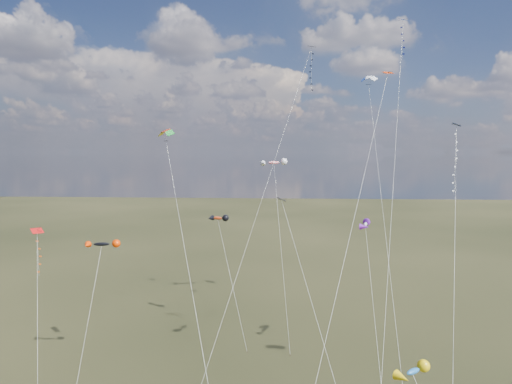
{
  "coord_description": "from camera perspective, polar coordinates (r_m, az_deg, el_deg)",
  "views": [
    {
      "loc": [
        3.11,
        -28.91,
        23.08
      ],
      "look_at": [
        0.0,
        18.0,
        19.0
      ],
      "focal_mm": 32.0,
      "sensor_mm": 36.0,
      "label": 1
    }
  ],
  "objects": [
    {
      "name": "diamond_black_high",
      "position": [
        60.57,
        6.23,
        13.22
      ],
      "size": [
        12.17,
        20.33,
        37.05
      ],
      "color": "black",
      "rests_on": "ground"
    },
    {
      "name": "diamond_navy_tall",
      "position": [
        54.27,
        17.68,
        15.04
      ],
      "size": [
        7.62,
        25.24,
        38.33
      ],
      "color": "navy",
      "rests_on": "ground"
    },
    {
      "name": "diamond_black_mid",
      "position": [
        45.2,
        5.06,
        -7.15
      ],
      "size": [
        6.43,
        13.72,
        18.37
      ],
      "color": "black",
      "rests_on": "ground"
    },
    {
      "name": "diamond_red_low",
      "position": [
        50.5,
        -25.59,
        -7.45
      ],
      "size": [
        5.07,
        9.48,
        15.55
      ],
      "color": "red",
      "rests_on": "ground"
    },
    {
      "name": "diamond_navy_right",
      "position": [
        47.11,
        23.63,
        2.49
      ],
      "size": [
        7.64,
        21.94,
        25.93
      ],
      "color": "#0D1946",
      "rests_on": "ground"
    },
    {
      "name": "diamond_orange_center",
      "position": [
        37.48,
        13.07,
        0.85
      ],
      "size": [
        9.95,
        17.85,
        30.41
      ],
      "color": "red",
      "rests_on": "ground"
    },
    {
      "name": "parafoil_blue_white",
      "position": [
        64.01,
        13.94,
        13.54
      ],
      "size": [
        2.44,
        29.24,
        33.65
      ],
      "color": "#123AAC",
      "rests_on": "ground"
    },
    {
      "name": "parafoil_tricolor",
      "position": [
        44.81,
        -11.17,
        7.29
      ],
      "size": [
        9.37,
        17.71,
        25.69
      ],
      "color": "yellow",
      "rests_on": "ground"
    },
    {
      "name": "novelty_black_orange",
      "position": [
        50.94,
        -18.76,
        -6.24
      ],
      "size": [
        3.49,
        9.86,
        13.9
      ],
      "color": "black",
      "rests_on": "ground"
    },
    {
      "name": "novelty_orange_black",
      "position": [
        60.2,
        -4.79,
        -3.32
      ],
      "size": [
        5.99,
        9.12,
        14.99
      ],
      "color": "#DC4218",
      "rests_on": "ground"
    },
    {
      "name": "novelty_white_purple",
      "position": [
        51.08,
        13.53,
        -4.02
      ],
      "size": [
        1.56,
        13.41,
        15.74
      ],
      "color": "silver",
      "rests_on": "ground"
    },
    {
      "name": "novelty_redwhite_stripe",
      "position": [
        66.79,
        2.25,
        3.63
      ],
      "size": [
        4.22,
        17.59,
        22.2
      ],
      "color": "red",
      "rests_on": "ground"
    },
    {
      "name": "novelty_blue_yellow",
      "position": [
        27.58,
        19.14,
        -20.64
      ],
      "size": [
        5.13,
        10.2,
        11.76
      ],
      "color": "#2064AA",
      "rests_on": "ground"
    }
  ]
}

